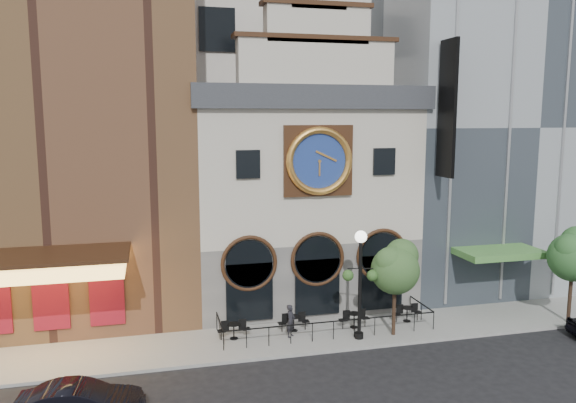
# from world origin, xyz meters

# --- Properties ---
(ground) EXTENTS (120.00, 120.00, 0.00)m
(ground) POSITION_xyz_m (0.00, 0.00, 0.00)
(ground) COLOR black
(ground) RESTS_ON ground
(sidewalk) EXTENTS (44.00, 5.00, 0.15)m
(sidewalk) POSITION_xyz_m (0.00, 2.50, 0.07)
(sidewalk) COLOR gray
(sidewalk) RESTS_ON ground
(clock_building) EXTENTS (12.60, 8.78, 18.65)m
(clock_building) POSITION_xyz_m (0.00, 7.82, 6.69)
(clock_building) COLOR #605E5B
(clock_building) RESTS_ON ground
(theater_building) EXTENTS (14.00, 15.60, 25.00)m
(theater_building) POSITION_xyz_m (-13.00, 9.96, 12.60)
(theater_building) COLOR brown
(theater_building) RESTS_ON ground
(retail_building) EXTENTS (14.00, 14.40, 20.00)m
(retail_building) POSITION_xyz_m (12.99, 9.99, 10.14)
(retail_building) COLOR gray
(retail_building) RESTS_ON ground
(cafe_railing) EXTENTS (10.60, 2.60, 0.90)m
(cafe_railing) POSITION_xyz_m (0.00, 2.50, 0.60)
(cafe_railing) COLOR black
(cafe_railing) RESTS_ON sidewalk
(bistro_0) EXTENTS (1.58, 0.68, 0.90)m
(bistro_0) POSITION_xyz_m (-4.64, 2.43, 0.61)
(bistro_0) COLOR black
(bistro_0) RESTS_ON sidewalk
(bistro_1) EXTENTS (1.58, 0.68, 0.90)m
(bistro_1) POSITION_xyz_m (-1.59, 2.71, 0.61)
(bistro_1) COLOR black
(bistro_1) RESTS_ON sidewalk
(bistro_2) EXTENTS (1.58, 0.68, 0.90)m
(bistro_2) POSITION_xyz_m (1.50, 2.40, 0.61)
(bistro_2) COLOR black
(bistro_2) RESTS_ON sidewalk
(bistro_3) EXTENTS (1.58, 0.68, 0.90)m
(bistro_3) POSITION_xyz_m (4.50, 2.56, 0.61)
(bistro_3) COLOR black
(bistro_3) RESTS_ON sidewalk
(pedestrian) EXTENTS (0.66, 0.70, 1.61)m
(pedestrian) POSITION_xyz_m (-1.92, 2.03, 0.96)
(pedestrian) COLOR black
(pedestrian) RESTS_ON sidewalk
(lamppost) EXTENTS (1.66, 0.84, 5.31)m
(lamppost) POSITION_xyz_m (1.24, 1.02, 3.43)
(lamppost) COLOR black
(lamppost) RESTS_ON sidewalk
(tree_left) EXTENTS (2.45, 2.36, 4.72)m
(tree_left) POSITION_xyz_m (3.10, 1.10, 3.61)
(tree_left) COLOR #382619
(tree_left) RESTS_ON sidewalk
(tree_right) EXTENTS (2.61, 2.51, 5.02)m
(tree_right) POSITION_xyz_m (12.68, 0.45, 3.83)
(tree_right) COLOR #382619
(tree_right) RESTS_ON sidewalk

